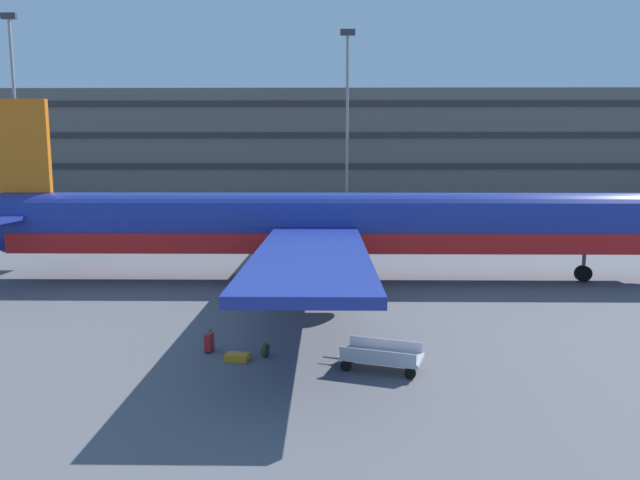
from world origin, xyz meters
name	(u,v)px	position (x,y,z in m)	size (l,w,h in m)	color
ground_plane	(356,279)	(0.00, 0.00, 0.00)	(600.00, 600.00, 0.00)	#5B5B60
terminal_structure	(337,152)	(0.00, 54.13, 8.16)	(176.69, 19.93, 16.33)	#605B56
airliner	(327,226)	(-1.68, -0.52, 3.11)	(42.51, 34.47, 10.11)	navy
light_mast_far_left	(15,102)	(-39.92, 38.85, 13.95)	(1.80, 0.50, 24.44)	gray
light_mast_left	(347,110)	(0.92, 38.85, 12.94)	(1.80, 0.50, 22.47)	gray
suitcase_upright	(237,357)	(-4.75, -13.61, 0.12)	(0.88, 0.60, 0.23)	orange
suitcase_teal	(209,342)	(-5.87, -12.74, 0.36)	(0.29, 0.48, 0.81)	#B21E23
backpack_red	(265,350)	(-3.85, -13.28, 0.24)	(0.36, 0.39, 0.55)	#264C26
baggage_cart	(381,356)	(0.07, -14.38, 0.43)	(3.35, 2.04, 0.82)	#B7B7BC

